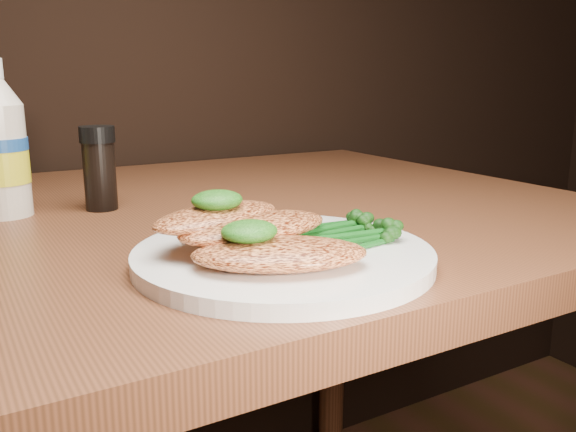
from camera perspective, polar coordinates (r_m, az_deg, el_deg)
plate at (r=0.54m, az=-0.45°, el=-3.78°), size 0.27×0.27×0.01m
chicken_front at (r=0.48m, az=-0.80°, el=-3.58°), size 0.16×0.13×0.02m
chicken_mid at (r=0.53m, az=-3.23°, el=-1.07°), size 0.15×0.09×0.02m
chicken_back at (r=0.54m, az=-6.68°, el=-0.08°), size 0.15×0.10×0.02m
pesto_front at (r=0.49m, az=-3.68°, el=-1.46°), size 0.05×0.04×0.02m
pesto_back at (r=0.54m, az=-6.72°, el=1.51°), size 0.05×0.05×0.02m
broccolini_bundle at (r=0.56m, az=4.33°, el=-1.38°), size 0.14×0.12×0.02m
pepper_grinder at (r=0.78m, az=-17.39°, el=4.31°), size 0.05×0.05×0.10m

